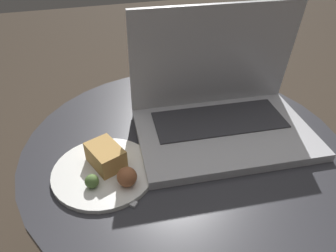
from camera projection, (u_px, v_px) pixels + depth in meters
name	position (u px, v px, depth m)	size (l,w,h in m)	color
table	(182.00, 194.00, 0.79)	(0.68, 0.68, 0.54)	#515156
laptop	(220.00, 107.00, 0.71)	(0.39, 0.27, 0.26)	#B2B2B7
beer_glass	(157.00, 61.00, 0.76)	(0.06, 0.06, 0.23)	gold
snack_plate	(106.00, 168.00, 0.61)	(0.19, 0.19, 0.05)	silver
fork	(90.00, 185.00, 0.59)	(0.14, 0.13, 0.00)	#B2B2B7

